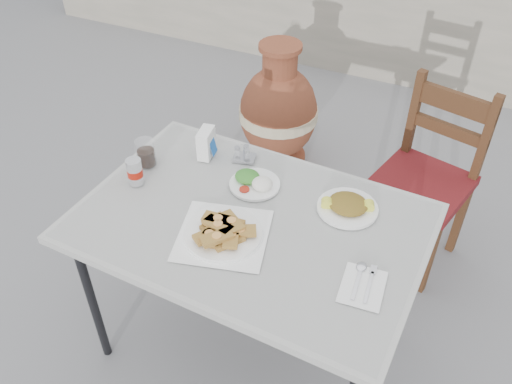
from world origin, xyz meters
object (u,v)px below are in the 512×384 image
at_px(napkin_holder, 206,143).
at_px(cola_glass, 146,154).
at_px(soda_can, 135,172).
at_px(salad_chopped_plate, 348,205).
at_px(chair, 426,178).
at_px(terracotta_urn, 278,114).
at_px(cafe_table, 250,230).
at_px(condiment_caddy, 244,155).
at_px(pide_plate, 223,229).
at_px(salad_rice_plate, 254,182).

bearing_deg(napkin_holder, cola_glass, -150.86).
bearing_deg(soda_can, salad_chopped_plate, 14.15).
distance_m(chair, terracotta_urn, 0.95).
bearing_deg(cafe_table, terracotta_urn, 108.52).
bearing_deg(salad_chopped_plate, cafe_table, -146.35).
height_order(cola_glass, napkin_holder, napkin_holder).
bearing_deg(soda_can, cola_glass, 104.24).
bearing_deg(condiment_caddy, terracotta_urn, 104.42).
distance_m(pide_plate, salad_rice_plate, 0.28).
bearing_deg(salad_chopped_plate, cola_glass, -174.44).
bearing_deg(cafe_table, cola_glass, 167.05).
xyz_separation_m(soda_can, chair, (0.94, 0.83, -0.31)).
bearing_deg(soda_can, condiment_caddy, 45.30).
bearing_deg(cafe_table, salad_chopped_plate, 33.65).
height_order(salad_chopped_plate, chair, chair).
bearing_deg(salad_rice_plate, napkin_holder, 160.06).
height_order(salad_chopped_plate, condiment_caddy, condiment_caddy).
xyz_separation_m(condiment_caddy, terracotta_urn, (-0.23, 0.89, -0.38)).
height_order(soda_can, condiment_caddy, soda_can).
relative_size(cola_glass, napkin_holder, 0.92).
bearing_deg(salad_rice_plate, condiment_caddy, 129.04).
xyz_separation_m(cafe_table, salad_rice_plate, (-0.07, 0.17, 0.07)).
relative_size(salad_rice_plate, napkin_holder, 1.64).
distance_m(salad_rice_plate, condiment_caddy, 0.16).
xyz_separation_m(salad_rice_plate, salad_chopped_plate, (0.35, 0.02, 0.00)).
xyz_separation_m(napkin_holder, terracotta_urn, (-0.08, 0.93, -0.41)).
bearing_deg(napkin_holder, salad_rice_plate, -30.10).
relative_size(condiment_caddy, terracotta_urn, 0.13).
relative_size(pide_plate, chair, 0.41).
height_order(salad_rice_plate, chair, chair).
bearing_deg(cafe_table, pide_plate, -113.66).
xyz_separation_m(pide_plate, salad_chopped_plate, (0.33, 0.30, -0.01)).
bearing_deg(chair, napkin_holder, -130.05).
height_order(salad_chopped_plate, terracotta_urn, terracotta_urn).
distance_m(salad_rice_plate, salad_chopped_plate, 0.35).
distance_m(cola_glass, condiment_caddy, 0.37).
height_order(soda_can, cola_glass, cola_glass).
distance_m(salad_chopped_plate, chair, 0.72).
bearing_deg(terracotta_urn, salad_chopped_plate, -55.70).
distance_m(soda_can, cola_glass, 0.12).
bearing_deg(pide_plate, napkin_holder, 125.84).
relative_size(pide_plate, condiment_caddy, 3.68).
relative_size(cafe_table, condiment_caddy, 12.39).
xyz_separation_m(pide_plate, napkin_holder, (-0.27, 0.37, 0.03)).
bearing_deg(cola_glass, chair, 36.60).
xyz_separation_m(cafe_table, pide_plate, (-0.05, -0.11, 0.08)).
xyz_separation_m(salad_chopped_plate, cola_glass, (-0.78, -0.08, 0.03)).
xyz_separation_m(soda_can, terracotta_urn, (0.07, 1.19, -0.41)).
distance_m(pide_plate, chair, 1.11).
bearing_deg(salad_chopped_plate, condiment_caddy, 166.43).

